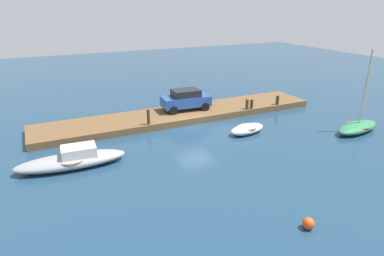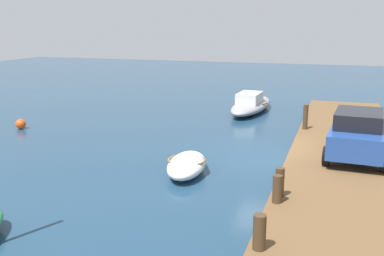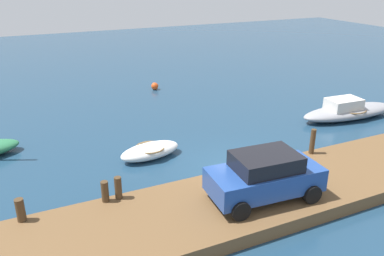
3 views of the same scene
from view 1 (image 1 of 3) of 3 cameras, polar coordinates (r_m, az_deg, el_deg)
ground_plane at (r=24.58m, az=0.68°, el=-0.02°), size 84.00×84.00×0.00m
dock_platform at (r=26.74m, az=-1.82°, el=2.26°), size 22.42×3.81×0.49m
dinghy_white at (r=23.80m, az=9.29°, el=-0.16°), size 2.91×1.64×0.64m
motorboat_grey at (r=19.89m, az=-19.54°, el=-5.05°), size 6.02×2.11×1.18m
rowboat_green at (r=26.47m, az=26.16°, el=0.21°), size 4.26×2.16×5.76m
mooring_post_west at (r=29.38m, az=14.23°, el=4.60°), size 0.27×0.27×0.76m
mooring_post_mid_west at (r=27.82m, az=10.05°, el=4.02°), size 0.25×0.25×0.74m
mooring_post_mid_east at (r=27.56m, az=9.28°, el=3.97°), size 0.24×0.24×0.80m
mooring_post_east at (r=23.92m, az=-7.37°, el=1.86°), size 0.21×0.21×1.09m
parked_car at (r=26.98m, az=-1.05°, el=4.87°), size 3.91×2.16×1.64m
marker_buoy at (r=14.93m, az=19.07°, el=-14.97°), size 0.50×0.50×0.50m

